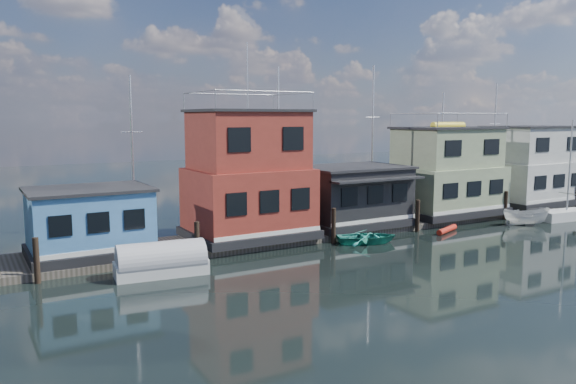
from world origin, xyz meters
TOP-DOWN VIEW (x-y plane):
  - ground at (0.00, 0.00)m, footprint 160.00×160.00m
  - dock at (0.00, 12.00)m, footprint 48.00×5.00m
  - houseboat_blue at (-18.00, 12.00)m, footprint 6.40×4.90m
  - houseboat_red at (-8.50, 12.00)m, footprint 7.40×5.90m
  - houseboat_dark at (-0.50, 11.98)m, footprint 7.40×6.10m
  - houseboat_green at (8.50, 12.00)m, footprint 8.40×5.90m
  - houseboat_white at (18.50, 12.00)m, footprint 8.40×5.90m
  - pilings at (-0.33, 9.20)m, footprint 42.28×0.28m
  - background_masts at (4.76, 18.00)m, footprint 36.40×0.16m
  - dinghy_teal at (-2.24, 8.06)m, footprint 4.47×3.86m
  - motorboat at (11.37, 6.87)m, footprint 3.52×2.81m
  - day_sailer at (16.02, 6.78)m, footprint 4.99×2.21m
  - tarp_runabout at (-15.52, 7.58)m, footprint 4.66×2.31m
  - red_kayak at (4.50, 7.91)m, footprint 2.59×1.34m

SIDE VIEW (x-z plane):
  - ground at x=0.00m, z-range 0.00..0.00m
  - red_kayak at x=4.50m, z-range 0.00..0.39m
  - dock at x=0.00m, z-range 0.00..0.40m
  - dinghy_teal at x=-2.24m, z-range 0.00..0.78m
  - day_sailer at x=16.02m, z-range -3.37..4.25m
  - motorboat at x=11.37m, z-range 0.00..1.29m
  - tarp_runabout at x=-15.52m, z-range -0.23..1.58m
  - pilings at x=-0.33m, z-range 0.00..2.20m
  - houseboat_blue at x=-18.00m, z-range 0.38..4.04m
  - houseboat_dark at x=-0.50m, z-range 0.39..4.45m
  - houseboat_white at x=18.50m, z-range 0.21..6.87m
  - houseboat_green at x=8.50m, z-range 0.03..7.06m
  - houseboat_red at x=-8.50m, z-range -1.83..10.03m
  - background_masts at x=4.76m, z-range -0.45..11.55m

